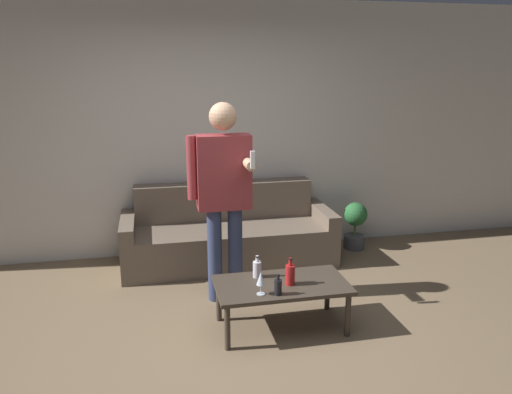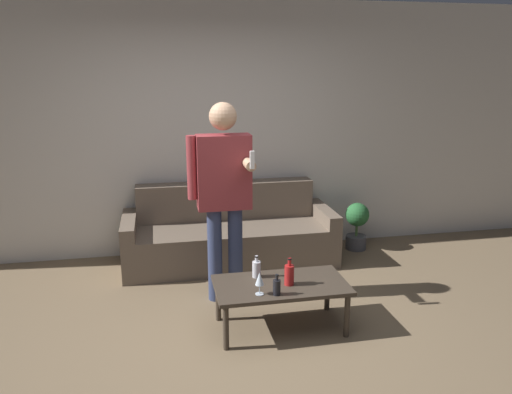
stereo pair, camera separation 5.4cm
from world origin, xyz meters
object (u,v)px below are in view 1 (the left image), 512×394
Objects in this scene: couch at (228,235)px; coffee_table at (282,288)px; bottle_orange at (278,287)px; person_standing_front at (223,188)px.

coffee_table is at bearing -82.91° from couch.
couch reaches higher than bottle_orange.
bottle_orange reaches higher than coffee_table.
coffee_table is 0.59× the size of person_standing_front.
couch is 13.45× the size of bottle_orange.
couch is 1.26× the size of person_standing_front.
bottle_orange is at bearing -113.01° from coffee_table.
bottle_orange is (0.11, -1.69, 0.16)m from couch.
person_standing_front is (-0.17, -0.89, 0.73)m from couch.
person_standing_front reaches higher than bottle_orange.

